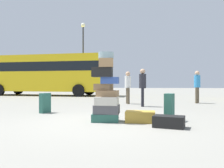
{
  "coord_description": "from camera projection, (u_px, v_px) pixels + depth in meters",
  "views": [
    {
      "loc": [
        0.92,
        -5.9,
        1.01
      ],
      "look_at": [
        0.07,
        1.7,
        0.97
      ],
      "focal_mm": 37.5,
      "sensor_mm": 36.0,
      "label": 1
    }
  ],
  "objects": [
    {
      "name": "person_passerby_in_red",
      "position": [
        128.0,
        85.0,
        11.22
      ],
      "size": [
        0.3,
        0.33,
        1.55
      ],
      "rotation": [
        0.0,
        0.0,
        -1.26
      ],
      "color": "brown",
      "rests_on": "ground"
    },
    {
      "name": "parked_bus",
      "position": [
        45.0,
        72.0,
        18.74
      ],
      "size": [
        10.29,
        3.48,
        3.15
      ],
      "rotation": [
        0.0,
        0.0,
        -0.1
      ],
      "color": "yellow",
      "rests_on": "ground"
    },
    {
      "name": "suitcase_teal_right_side",
      "position": [
        45.0,
        103.0,
        7.84
      ],
      "size": [
        0.3,
        0.42,
        0.66
      ],
      "primitive_type": "cube",
      "rotation": [
        0.0,
        0.0,
        -0.41
      ],
      "color": "#26594C",
      "rests_on": "ground"
    },
    {
      "name": "suitcase_teal_foreground_far",
      "position": [
        169.0,
        107.0,
        6.18
      ],
      "size": [
        0.31,
        0.35,
        0.73
      ],
      "primitive_type": "cube",
      "rotation": [
        0.0,
        0.0,
        -0.43
      ],
      "color": "#26594C",
      "rests_on": "ground"
    },
    {
      "name": "person_tourist_with_camera",
      "position": [
        197.0,
        84.0,
        11.56
      ],
      "size": [
        0.3,
        0.31,
        1.6
      ],
      "rotation": [
        0.0,
        0.0,
        -2.09
      ],
      "color": "brown",
      "rests_on": "ground"
    },
    {
      "name": "lamp_post",
      "position": [
        83.0,
        48.0,
        19.15
      ],
      "size": [
        0.36,
        0.36,
        5.91
      ],
      "color": "#333338",
      "rests_on": "ground"
    },
    {
      "name": "suitcase_tan_left_side",
      "position": [
        140.0,
        117.0,
        5.97
      ],
      "size": [
        0.77,
        0.47,
        0.29
      ],
      "primitive_type": "cube",
      "rotation": [
        0.0,
        0.0,
        -0.05
      ],
      "color": "#B28C33",
      "rests_on": "ground"
    },
    {
      "name": "suitcase_tower",
      "position": [
        106.0,
        93.0,
        6.12
      ],
      "size": [
        0.72,
        0.63,
        1.8
      ],
      "color": "#26594C",
      "rests_on": "ground"
    },
    {
      "name": "suitcase_black_upright_blue",
      "position": [
        169.0,
        122.0,
        5.29
      ],
      "size": [
        0.77,
        0.59,
        0.26
      ],
      "primitive_type": "cube",
      "rotation": [
        0.0,
        0.0,
        -0.28
      ],
      "color": "black",
      "rests_on": "ground"
    },
    {
      "name": "person_bearded_onlooker",
      "position": [
        143.0,
        84.0,
        9.95
      ],
      "size": [
        0.3,
        0.34,
        1.61
      ],
      "rotation": [
        0.0,
        0.0,
        -1.6
      ],
      "color": "black",
      "rests_on": "ground"
    },
    {
      "name": "ground_plane",
      "position": [
        102.0,
        122.0,
        5.97
      ],
      "size": [
        80.0,
        80.0,
        0.0
      ],
      "primitive_type": "plane",
      "color": "gray"
    }
  ]
}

